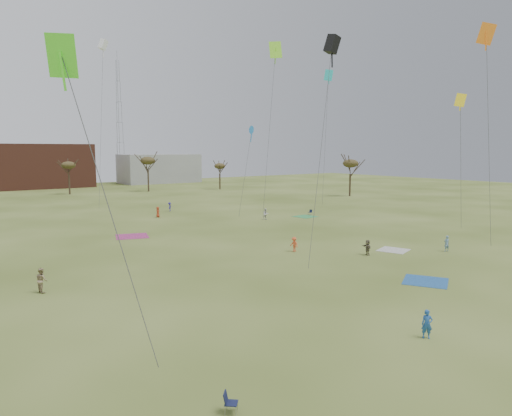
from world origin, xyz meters
TOP-DOWN VIEW (x-y plane):
  - ground at (0.00, 0.00)m, footprint 260.00×260.00m
  - flyer_near_right at (-0.98, -5.36)m, footprint 0.69×0.69m
  - spectator_fore_b at (-16.36, 16.42)m, footprint 0.85×1.01m
  - spectator_fore_c at (12.52, 10.24)m, footprint 0.91×1.51m
  - flyer_mid_b at (7.72, 15.84)m, footprint 0.67×1.04m
  - flyer_mid_c at (20.45, 6.51)m, footprint 0.69×0.54m
  - spectator_mid_e at (18.77, 34.98)m, footprint 0.97×0.85m
  - flyer_far_b at (6.82, 46.95)m, footprint 0.82×0.95m
  - flyer_far_c at (11.41, 52.28)m, footprint 1.00×1.15m
  - blanket_blue at (8.92, 1.27)m, footprint 4.52×4.52m
  - blanket_cream at (16.49, 10.11)m, footprint 3.61×3.61m
  - blanket_plum at (-2.55, 33.90)m, footprint 4.73×4.73m
  - blanket_olive at (25.76, 33.82)m, footprint 3.37×3.37m
  - camp_chair_left at (-13.87, -5.08)m, footprint 0.74×0.74m
  - camp_chair_right at (27.67, 34.78)m, footprint 0.64×0.61m
  - kites_aloft at (2.85, 29.69)m, footprint 72.44×71.61m
  - tree_line at (-2.85, 79.12)m, footprint 117.44×49.32m
  - building_brick at (5.00, 120.00)m, footprint 26.00×16.00m
  - building_grey at (40.00, 118.00)m, footprint 24.00×12.00m
  - radio_tower at (30.00, 125.00)m, footprint 1.51×1.72m

SIDE VIEW (x-z plane):
  - ground at x=0.00m, z-range 0.00..0.00m
  - blanket_blue at x=8.92m, z-range -0.01..0.02m
  - blanket_cream at x=16.49m, z-range -0.01..0.02m
  - blanket_plum at x=-2.55m, z-range -0.01..0.02m
  - blanket_olive at x=25.76m, z-range -0.01..0.02m
  - camp_chair_left at x=-13.87m, z-range -0.18..0.69m
  - camp_chair_right at x=27.67m, z-range -0.18..0.69m
  - flyer_mid_b at x=7.72m, z-range 0.00..1.53m
  - flyer_far_c at x=11.41m, z-range 0.00..1.54m
  - spectator_fore_c at x=12.52m, z-range 0.00..1.55m
  - flyer_near_right at x=-0.98m, z-range 0.00..1.62m
  - flyer_far_b at x=6.82m, z-range 0.00..1.65m
  - flyer_mid_c at x=20.45m, z-range 0.00..1.66m
  - spectator_mid_e at x=18.77m, z-range 0.00..1.69m
  - spectator_fore_b at x=-16.36m, z-range 0.00..1.84m
  - building_grey at x=40.00m, z-range 0.00..9.00m
  - building_brick at x=5.00m, z-range 0.00..12.00m
  - tree_line at x=-2.85m, z-range 2.63..11.54m
  - radio_tower at x=30.00m, z-range -1.29..39.71m
  - kites_aloft at x=2.85m, z-range 6.86..34.79m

